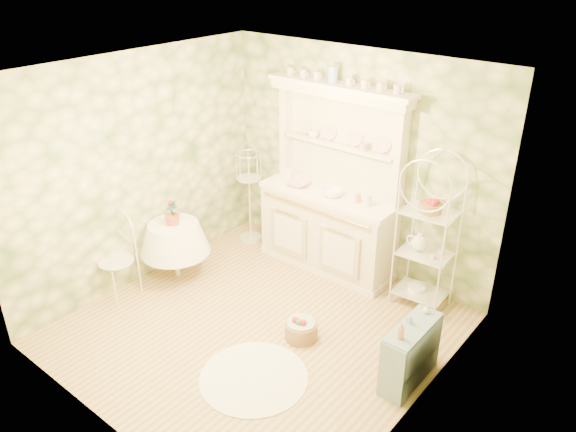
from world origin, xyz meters
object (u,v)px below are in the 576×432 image
Objects in this scene: cafe_chair at (116,260)px; floor_basket at (301,330)px; kitchen_dresser at (329,182)px; birdcage_stand at (249,191)px; bakers_rack at (427,236)px; side_shelf at (410,354)px; round_table at (176,253)px.

cafe_chair is 2.27m from floor_basket.
kitchen_dresser reaches higher than birdcage_stand.
floor_basket is (-0.66, -1.34, -0.77)m from bakers_rack.
side_shelf is 1.10× the size of round_table.
kitchen_dresser is at bearing 175.74° from bakers_rack.
kitchen_dresser reaches higher than round_table.
birdcage_stand is at bearing 85.50° from cafe_chair.
kitchen_dresser is 2.04m from round_table.
kitchen_dresser is 1.31× the size of bakers_rack.
side_shelf is 1.19m from floor_basket.
side_shelf is 0.48× the size of birdcage_stand.
cafe_chair is (-0.20, -0.70, 0.15)m from round_table.
side_shelf is 3.09m from round_table.
cafe_chair is at bearing -97.53° from birdcage_stand.
side_shelf is at bearing 2.92° from round_table.
round_table reaches higher than side_shelf.
birdcage_stand reaches higher than cafe_chair.
round_table is 0.74m from cafe_chair.
round_table is (-3.09, -0.16, 0.02)m from side_shelf.
bakers_rack reaches higher than round_table.
floor_basket is (0.65, -1.35, -1.04)m from kitchen_dresser.
floor_basket is at bearing -64.41° from kitchen_dresser.
bakers_rack reaches higher than birdcage_stand.
side_shelf is at bearing -71.24° from bakers_rack.
round_table is at bearing -179.69° from floor_basket.
side_shelf is 2.24× the size of floor_basket.
kitchen_dresser is 2.63m from cafe_chair.
round_table reaches higher than floor_basket.
cafe_chair is (-2.79, -2.05, -0.41)m from bakers_rack.
cafe_chair is at bearing -105.97° from round_table.
side_shelf is at bearing 7.23° from floor_basket.
side_shelf is 0.75× the size of cafe_chair.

